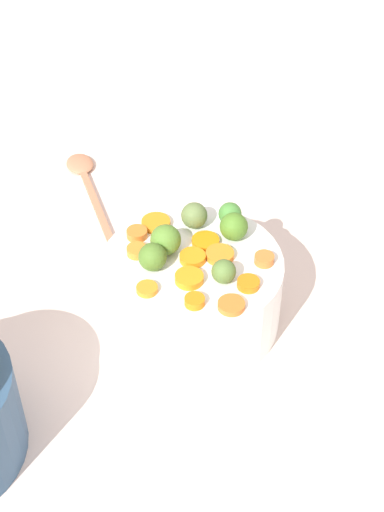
# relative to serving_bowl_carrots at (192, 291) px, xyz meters

# --- Properties ---
(tabletop) EXTENTS (2.40, 2.40, 0.02)m
(tabletop) POSITION_rel_serving_bowl_carrots_xyz_m (0.02, 0.01, -0.06)
(tabletop) COLOR beige
(tabletop) RESTS_ON ground
(serving_bowl_carrots) EXTENTS (0.24, 0.24, 0.11)m
(serving_bowl_carrots) POSITION_rel_serving_bowl_carrots_xyz_m (0.00, 0.00, 0.00)
(serving_bowl_carrots) COLOR white
(serving_bowl_carrots) RESTS_ON tabletop
(carrot_slice_0) EXTENTS (0.05, 0.05, 0.01)m
(carrot_slice_0) POSITION_rel_serving_bowl_carrots_xyz_m (0.07, -0.05, 0.06)
(carrot_slice_0) COLOR orange
(carrot_slice_0) RESTS_ON serving_bowl_carrots
(carrot_slice_1) EXTENTS (0.05, 0.05, 0.01)m
(carrot_slice_1) POSITION_rel_serving_bowl_carrots_xyz_m (-0.01, 0.03, 0.06)
(carrot_slice_1) COLOR orange
(carrot_slice_1) RESTS_ON serving_bowl_carrots
(carrot_slice_2) EXTENTS (0.03, 0.03, 0.01)m
(carrot_slice_2) POSITION_rel_serving_bowl_carrots_xyz_m (-0.09, -0.03, 0.06)
(carrot_slice_2) COLOR orange
(carrot_slice_2) RESTS_ON serving_bowl_carrots
(carrot_slice_3) EXTENTS (0.04, 0.04, 0.01)m
(carrot_slice_3) POSITION_rel_serving_bowl_carrots_xyz_m (-0.03, -0.02, 0.06)
(carrot_slice_3) COLOR orange
(carrot_slice_3) RESTS_ON serving_bowl_carrots
(carrot_slice_4) EXTENTS (0.04, 0.04, 0.01)m
(carrot_slice_4) POSITION_rel_serving_bowl_carrots_xyz_m (0.00, -0.00, 0.06)
(carrot_slice_4) COLOR orange
(carrot_slice_4) RESTS_ON serving_bowl_carrots
(carrot_slice_5) EXTENTS (0.04, 0.04, 0.01)m
(carrot_slice_5) POSITION_rel_serving_bowl_carrots_xyz_m (-0.08, 0.02, 0.06)
(carrot_slice_5) COLOR orange
(carrot_slice_5) RESTS_ON serving_bowl_carrots
(carrot_slice_6) EXTENTS (0.04, 0.04, 0.01)m
(carrot_slice_6) POSITION_rel_serving_bowl_carrots_xyz_m (-0.03, 0.07, 0.06)
(carrot_slice_6) COLOR orange
(carrot_slice_6) RESTS_ON serving_bowl_carrots
(carrot_slice_7) EXTENTS (0.04, 0.04, 0.01)m
(carrot_slice_7) POSITION_rel_serving_bowl_carrots_xyz_m (-0.07, 0.06, 0.06)
(carrot_slice_7) COLOR orange
(carrot_slice_7) RESTS_ON serving_bowl_carrots
(carrot_slice_8) EXTENTS (0.03, 0.03, 0.01)m
(carrot_slice_8) POSITION_rel_serving_bowl_carrots_xyz_m (0.09, -0.02, 0.06)
(carrot_slice_8) COLOR orange
(carrot_slice_8) RESTS_ON serving_bowl_carrots
(carrot_slice_9) EXTENTS (0.04, 0.04, 0.01)m
(carrot_slice_9) POSITION_rel_serving_bowl_carrots_xyz_m (0.03, 0.07, 0.06)
(carrot_slice_9) COLOR orange
(carrot_slice_9) RESTS_ON serving_bowl_carrots
(carrot_slice_10) EXTENTS (0.04, 0.04, 0.01)m
(carrot_slice_10) POSITION_rel_serving_bowl_carrots_xyz_m (0.07, 0.01, 0.06)
(carrot_slice_10) COLOR orange
(carrot_slice_10) RESTS_ON serving_bowl_carrots
(carrot_slice_11) EXTENTS (0.05, 0.05, 0.01)m
(carrot_slice_11) POSITION_rel_serving_bowl_carrots_xyz_m (-0.00, -0.04, 0.06)
(carrot_slice_11) COLOR orange
(carrot_slice_11) RESTS_ON serving_bowl_carrots
(brussels_sprout_0) EXTENTS (0.04, 0.04, 0.04)m
(brussels_sprout_0) POSITION_rel_serving_bowl_carrots_xyz_m (0.04, 0.03, 0.07)
(brussels_sprout_0) COLOR #4E7729
(brussels_sprout_0) RESTS_ON serving_bowl_carrots
(brussels_sprout_1) EXTENTS (0.03, 0.03, 0.03)m
(brussels_sprout_1) POSITION_rel_serving_bowl_carrots_xyz_m (-0.02, -0.09, 0.07)
(brussels_sprout_1) COLOR #468637
(brussels_sprout_1) RESTS_ON serving_bowl_carrots
(brussels_sprout_2) EXTENTS (0.04, 0.04, 0.04)m
(brussels_sprout_2) POSITION_rel_serving_bowl_carrots_xyz_m (0.04, -0.01, 0.07)
(brussels_sprout_2) COLOR #55842E
(brussels_sprout_2) RESTS_ON serving_bowl_carrots
(brussels_sprout_3) EXTENTS (0.03, 0.03, 0.03)m
(brussels_sprout_3) POSITION_rel_serving_bowl_carrots_xyz_m (-0.05, 0.02, 0.07)
(brussels_sprout_3) COLOR #557635
(brussels_sprout_3) RESTS_ON serving_bowl_carrots
(brussels_sprout_4) EXTENTS (0.04, 0.04, 0.04)m
(brussels_sprout_4) POSITION_rel_serving_bowl_carrots_xyz_m (0.02, -0.07, 0.07)
(brussels_sprout_4) COLOR #607941
(brussels_sprout_4) RESTS_ON serving_bowl_carrots
(brussels_sprout_5) EXTENTS (0.04, 0.04, 0.04)m
(brussels_sprout_5) POSITION_rel_serving_bowl_carrots_xyz_m (-0.03, -0.06, 0.07)
(brussels_sprout_5) COLOR #4D7F27
(brussels_sprout_5) RESTS_ON serving_bowl_carrots
(wooden_spoon) EXTENTS (0.21, 0.24, 0.01)m
(wooden_spoon) POSITION_rel_serving_bowl_carrots_xyz_m (0.27, -0.23, -0.05)
(wooden_spoon) COLOR #BA7955
(wooden_spoon) RESTS_ON tabletop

